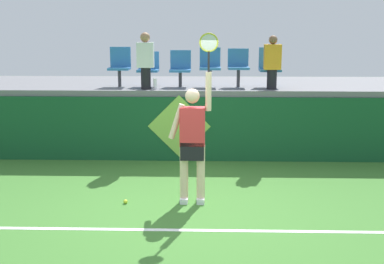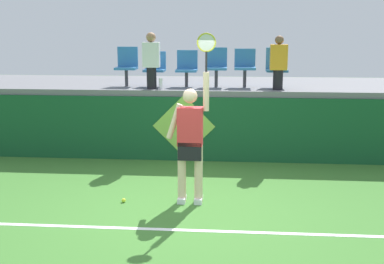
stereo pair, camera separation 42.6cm
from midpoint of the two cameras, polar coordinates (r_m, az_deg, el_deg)
name	(u,v)px [view 2 (the right image)]	position (r m, az deg, el deg)	size (l,w,h in m)	color
ground_plane	(185,210)	(7.43, 0.84, -9.09)	(40.00, 40.00, 0.00)	#3D752D
court_back_wall	(198,129)	(9.97, 1.96, 0.39)	(11.05, 0.20, 1.31)	#144C28
spectator_platform	(203,85)	(11.24, 2.33, 5.43)	(11.05, 2.90, 0.12)	slate
court_baseline_stripe	(180,230)	(6.75, 0.41, -11.33)	(9.94, 0.08, 0.01)	white
tennis_player	(191,139)	(7.47, 1.46, -0.85)	(0.75, 0.27, 2.61)	white
tennis_ball	(124,200)	(7.78, -6.39, -7.91)	(0.07, 0.07, 0.07)	#D1E533
water_bottle	(161,84)	(10.07, -2.44, 5.63)	(0.07, 0.07, 0.23)	white
stadium_chair_0	(127,64)	(10.66, -6.44, 7.81)	(0.44, 0.42, 0.83)	#38383D
stadium_chair_1	(155,67)	(10.56, -3.17, 7.53)	(0.44, 0.42, 0.74)	#38383D
stadium_chair_2	(187,67)	(10.49, 0.57, 7.57)	(0.44, 0.42, 0.76)	#38383D
stadium_chair_3	(216,65)	(10.46, 4.04, 7.78)	(0.44, 0.42, 0.82)	#38383D
stadium_chair_4	(245,65)	(10.46, 7.34, 7.69)	(0.44, 0.42, 0.80)	#38383D
stadium_chair_5	(277,66)	(10.52, 10.97, 7.52)	(0.44, 0.42, 0.82)	#38383D
spectator_0	(151,60)	(10.09, -3.54, 8.41)	(0.34, 0.20, 1.14)	black
spectator_1	(279,62)	(10.11, 11.24, 7.97)	(0.34, 0.20, 1.08)	black
wall_signage_mount	(184,161)	(10.04, 0.28, -3.36)	(1.27, 0.01, 1.36)	#144C28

